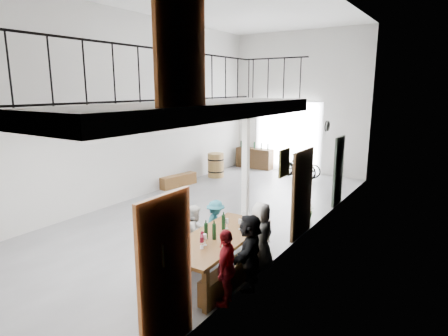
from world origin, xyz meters
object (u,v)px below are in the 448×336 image
Objects in this scene: host_standing at (162,266)px; side_bench at (178,181)px; tasting_table at (218,240)px; bicycle_near at (300,166)px; serving_counter at (254,158)px; oak_barrel at (216,165)px; bench_inner at (188,258)px.

side_bench is at bearing 142.65° from host_standing.
host_standing is at bearing -89.23° from tasting_table.
bicycle_near reaches higher than tasting_table.
serving_counter is 0.89× the size of host_standing.
oak_barrel reaches higher than side_bench.
oak_barrel is at bearing 81.03° from side_bench.
side_bench is at bearing -98.85° from serving_counter.
serving_counter is at bearing 111.97° from tasting_table.
host_standing is at bearing -175.53° from bicycle_near.
oak_barrel is 0.57× the size of bicycle_near.
bench_inner is 1.84m from host_standing.
tasting_table is at bearing -4.46° from bench_inner.
host_standing is at bearing -51.70° from side_bench.
tasting_table is 1.36× the size of host_standing.
bench_inner is 8.23m from bicycle_near.
tasting_table is at bearing -174.20° from bicycle_near.
tasting_table is at bearing -43.89° from side_bench.
side_bench is 0.90× the size of bicycle_near.
tasting_table is at bearing -55.40° from oak_barrel.
bench_inner is at bearing -48.44° from side_bench.
bench_inner is (-0.68, -0.02, -0.50)m from tasting_table.
host_standing reaches higher than bicycle_near.
host_standing reaches higher than bench_inner.
host_standing is 9.87m from bicycle_near.
bicycle_near is at bearing 114.90° from host_standing.
side_bench is (-4.02, 4.54, -0.00)m from bench_inner.
host_standing is (4.04, -10.18, 0.48)m from serving_counter.
side_bench is at bearing -98.97° from oak_barrel.
bicycle_near is (-1.81, 9.69, -0.48)m from host_standing.
tasting_table is 1.52× the size of bicycle_near.
serving_counter is (0.46, 2.25, -0.04)m from oak_barrel.
bicycle_near is at bearing 33.18° from oak_barrel.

